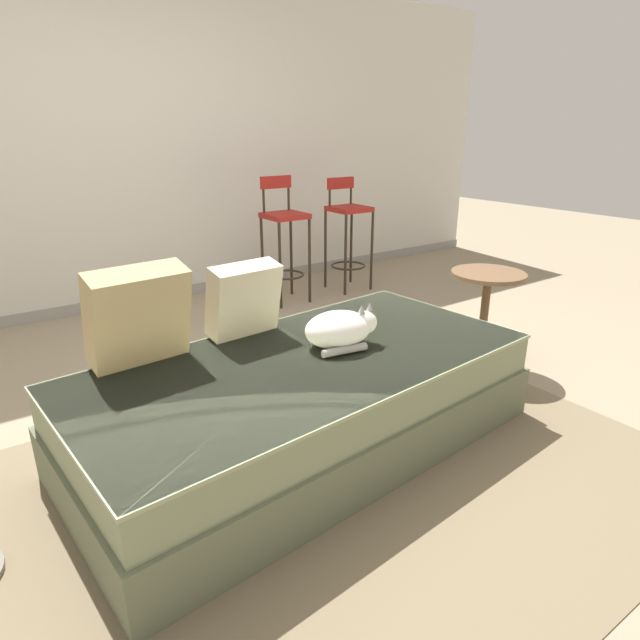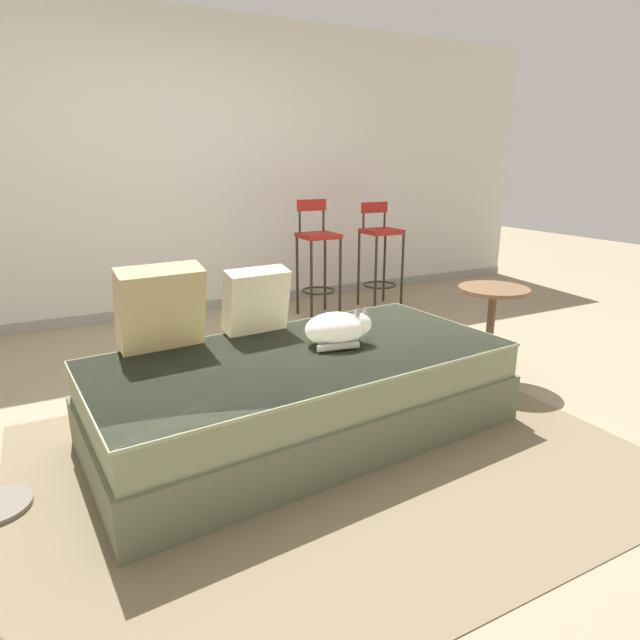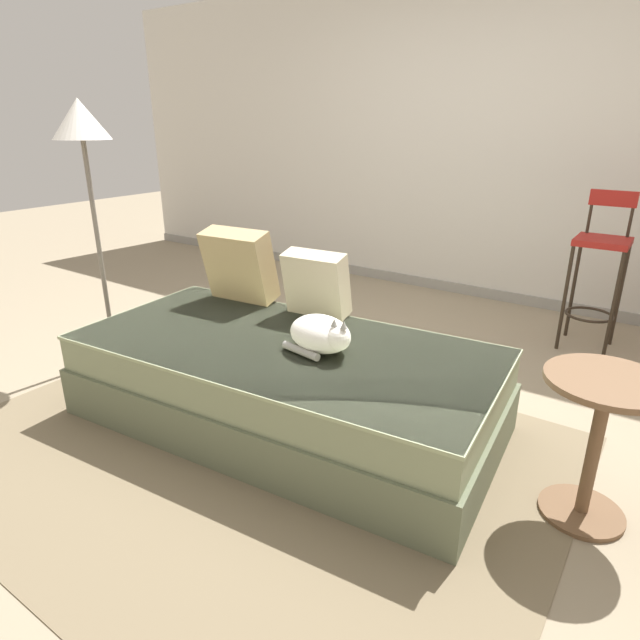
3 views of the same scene
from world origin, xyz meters
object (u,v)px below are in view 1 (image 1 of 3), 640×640
cat (341,329)px  bar_stool_by_doorway (348,226)px  throw_pillow_middle (244,299)px  bar_stool_near_window (284,233)px  throw_pillow_corner (138,316)px  side_table (485,306)px  couch (306,401)px

cat → bar_stool_by_doorway: size_ratio=0.37×
throw_pillow_middle → bar_stool_near_window: (1.18, 1.54, -0.04)m
throw_pillow_corner → side_table: (2.00, -0.25, -0.27)m
couch → cat: 0.37m
bar_stool_by_doorway → side_table: size_ratio=1.66×
throw_pillow_middle → cat: 0.50m
couch → bar_stool_by_doorway: 2.65m
couch → side_table: side_table is taller
cat → bar_stool_by_doorway: bar_stool_by_doorway is taller
throw_pillow_corner → throw_pillow_middle: size_ratio=1.19×
bar_stool_near_window → throw_pillow_middle: bearing=-127.5°
couch → bar_stool_near_window: bearing=60.7°
cat → throw_pillow_middle: bearing=127.7°
cat → bar_stool_near_window: bearing=65.5°
throw_pillow_corner → throw_pillow_middle: (0.52, 0.04, -0.04)m
couch → side_table: bearing=4.8°
bar_stool_by_doorway → side_table: 1.87m
throw_pillow_middle → bar_stool_by_doorway: size_ratio=0.37×
couch → bar_stool_by_doorway: size_ratio=2.19×
cat → bar_stool_by_doorway: bearing=51.2°
side_table → throw_pillow_corner: bearing=172.9°
bar_stool_near_window → side_table: bearing=-80.6°
cat → side_table: size_ratio=0.61×
bar_stool_near_window → throw_pillow_corner: bearing=-137.1°
couch → bar_stool_near_window: size_ratio=2.10×
throw_pillow_middle → bar_stool_by_doorway: bearing=39.8°
throw_pillow_corner → cat: throw_pillow_corner is taller
cat → bar_stool_near_window: 2.12m
throw_pillow_middle → bar_stool_by_doorway: (1.85, 1.54, -0.05)m
throw_pillow_middle → cat: throw_pillow_middle is taller
throw_pillow_corner → bar_stool_near_window: bar_stool_near_window is taller
throw_pillow_corner → side_table: bearing=-7.1°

